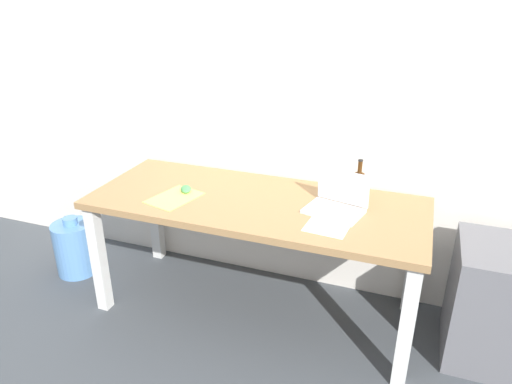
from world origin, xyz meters
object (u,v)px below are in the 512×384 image
(beer_bottle, at_px, (358,186))
(filing_cabinet, at_px, (490,303))
(laptop_right, at_px, (337,203))
(computer_mouse, at_px, (186,189))
(desk, at_px, (256,214))
(water_cooler_jug, at_px, (75,248))

(beer_bottle, xyz_separation_m, filing_cabinet, (0.75, -0.13, -0.51))
(laptop_right, distance_m, computer_mouse, 0.88)
(desk, bearing_deg, beer_bottle, 19.13)
(computer_mouse, height_order, water_cooler_jug, computer_mouse)
(beer_bottle, bearing_deg, filing_cabinet, -9.96)
(beer_bottle, xyz_separation_m, water_cooler_jug, (-1.86, -0.24, -0.64))
(laptop_right, relative_size, computer_mouse, 3.37)
(beer_bottle, relative_size, computer_mouse, 2.46)
(laptop_right, height_order, computer_mouse, laptop_right)
(desk, xyz_separation_m, beer_bottle, (0.54, 0.19, 0.18))
(computer_mouse, xyz_separation_m, water_cooler_jug, (-0.89, -0.02, -0.57))
(desk, xyz_separation_m, laptop_right, (0.45, 0.03, 0.14))
(laptop_right, height_order, filing_cabinet, laptop_right)
(desk, height_order, water_cooler_jug, desk)
(desk, bearing_deg, filing_cabinet, 2.41)
(computer_mouse, distance_m, filing_cabinet, 1.77)
(laptop_right, bearing_deg, beer_bottle, 61.98)
(beer_bottle, height_order, filing_cabinet, beer_bottle)
(beer_bottle, distance_m, filing_cabinet, 0.92)
(beer_bottle, distance_m, computer_mouse, 0.99)
(water_cooler_jug, height_order, filing_cabinet, filing_cabinet)
(laptop_right, distance_m, filing_cabinet, 0.96)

